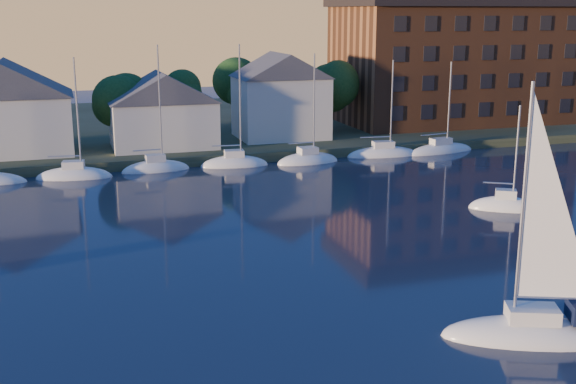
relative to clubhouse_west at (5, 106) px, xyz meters
name	(u,v)px	position (x,y,z in m)	size (l,w,h in m)	color
shoreline_land	(190,128)	(22.00, 17.00, -5.93)	(160.00, 50.00, 2.00)	#333C23
wooden_dock	(228,161)	(22.00, -6.00, -5.93)	(120.00, 3.00, 1.00)	brown
clubhouse_west	(5,106)	(0.00, 0.00, 0.00)	(13.65, 9.45, 9.64)	beige
clubhouse_centre	(162,109)	(16.00, -1.00, -0.80)	(11.55, 8.40, 8.08)	beige
clubhouse_east	(281,95)	(30.00, 1.00, 0.07)	(10.50, 8.40, 9.80)	beige
condo_block	(454,55)	(56.00, 6.95, 3.86)	(31.00, 17.00, 17.40)	brown
tree_line	(222,83)	(24.00, 5.00, 1.24)	(93.40, 5.40, 8.90)	#3C291B
moored_fleet	(156,171)	(14.00, -9.00, -5.83)	(71.50, 2.40, 12.05)	white
hero_sailboat	(534,328)	(26.48, -52.43, -5.36)	(8.96, 5.80, 13.45)	white
drifting_sailboat_right	(505,209)	(38.75, -31.72, -5.83)	(5.86, 4.56, 9.47)	white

